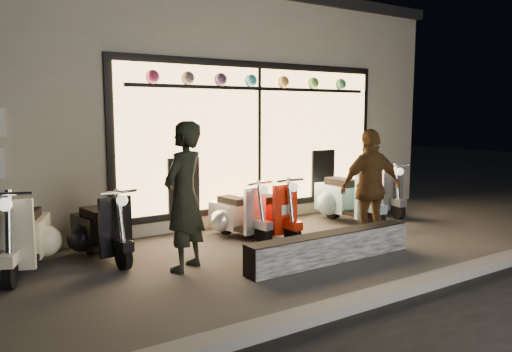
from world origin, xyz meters
The scene contains 12 objects.
ground centered at (0.00, 0.00, 0.00)m, with size 40.00×40.00×0.00m, color #383533.
kerb centered at (0.00, -2.00, 0.06)m, with size 40.00×0.25×0.12m, color slate.
shop_building centered at (0.00, 4.98, 2.10)m, with size 10.20×6.23×4.20m.
graffiti_barrier centered at (0.25, -0.65, 0.20)m, with size 2.61×0.28×0.40m, color black.
scooter_silver centered at (-0.14, 1.21, 0.37)m, with size 0.54×1.28×0.91m.
scooter_red centered at (0.29, 0.97, 0.39)m, with size 0.43×1.33×0.96m.
scooter_black centered at (-2.30, 1.23, 0.39)m, with size 0.57×1.36×0.97m.
scooter_cream centered at (-3.21, 1.27, 0.42)m, with size 0.82×1.46×1.05m.
scooter_blue centered at (2.11, 1.12, 0.45)m, with size 0.50×1.54×1.11m.
scooter_grey centered at (3.22, 1.34, 0.39)m, with size 0.63×1.37×0.97m.
man centered at (-1.52, 0.13, 0.94)m, with size 0.69×0.45×1.88m, color black.
woman centered at (1.31, -0.32, 0.87)m, with size 1.02×0.43×1.75m, color brown.
Camera 1 is at (-4.15, -5.52, 1.99)m, focal length 35.00 mm.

